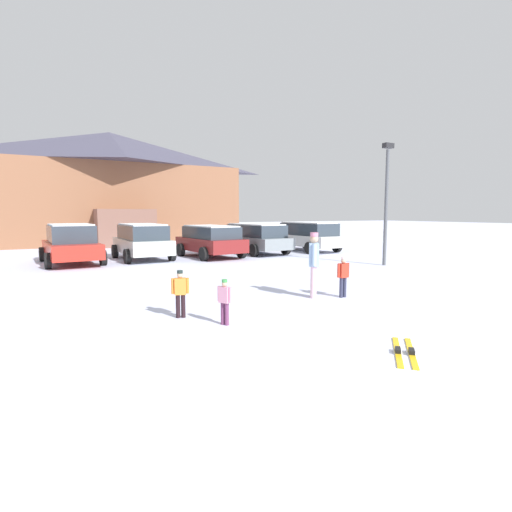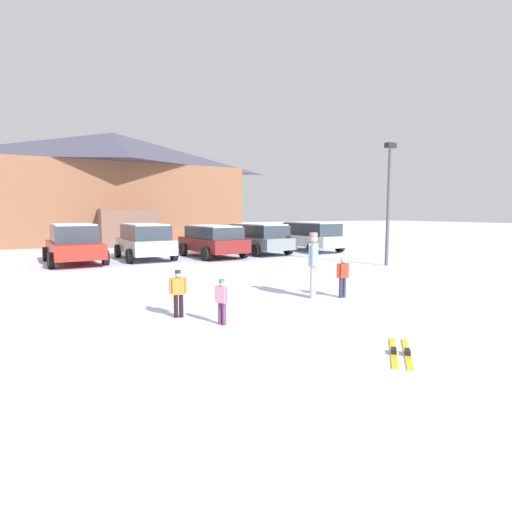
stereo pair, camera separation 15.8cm
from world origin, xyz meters
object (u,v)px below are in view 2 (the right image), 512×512
skier_child_in_red_jacket (343,275)px  ski_lodge (115,187)px  skier_child_in_pink_snowsuit (222,299)px  pair_of_skis (400,352)px  skier_adult_in_blue_parka (313,261)px  parked_white_suv (311,235)px  parked_maroon_van (213,240)px  lamp_post (389,197)px  parked_red_sedan (74,244)px  skier_child_in_orange_jacket (178,291)px  parked_silver_wagon (145,240)px  parked_grey_wagon (258,237)px

skier_child_in_red_jacket → ski_lodge: bearing=95.1°
skier_child_in_pink_snowsuit → pair_of_skis: skier_child_in_pink_snowsuit is taller
skier_adult_in_blue_parka → pair_of_skis: (-1.19, -3.99, -0.92)m
parked_white_suv → skier_adult_in_blue_parka: size_ratio=2.73×
parked_maroon_van → lamp_post: (5.25, -6.18, 1.97)m
parked_red_sedan → skier_adult_in_blue_parka: bearing=-64.4°
skier_child_in_orange_jacket → skier_child_in_pink_snowsuit: 1.10m
parked_silver_wagon → skier_child_in_red_jacket: (2.68, -10.92, -0.30)m
parked_red_sedan → parked_silver_wagon: (3.02, 0.13, 0.04)m
ski_lodge → skier_child_in_pink_snowsuit: ski_lodge is taller
parked_maroon_van → skier_child_in_pink_snowsuit: (-4.16, -11.19, -0.34)m
skier_child_in_orange_jacket → lamp_post: lamp_post is taller
skier_child_in_red_jacket → lamp_post: (5.71, 4.12, 2.22)m
skier_child_in_orange_jacket → ski_lodge: bearing=84.6°
parked_maroon_van → skier_child_in_orange_jacket: size_ratio=4.30×
parked_red_sedan → parked_silver_wagon: 3.02m
ski_lodge → parked_silver_wagon: (-0.60, -12.59, -3.17)m
parked_white_suv → skier_child_in_red_jacket: parked_white_suv is taller
parked_silver_wagon → skier_child_in_pink_snowsuit: (-1.02, -11.82, -0.39)m
parked_silver_wagon → skier_child_in_pink_snowsuit: size_ratio=4.80×
parked_silver_wagon → skier_child_in_pink_snowsuit: 11.87m
parked_grey_wagon → parked_white_suv: bearing=-4.3°
parked_maroon_van → parked_white_suv: parked_white_suv is taller
parked_red_sedan → pair_of_skis: size_ratio=3.89×
skier_child_in_orange_jacket → parked_maroon_van: bearing=65.2°
parked_red_sedan → skier_child_in_orange_jacket: size_ratio=4.79×
parked_red_sedan → parked_white_suv: bearing=-0.6°
pair_of_skis → lamp_post: 11.21m
parked_maroon_van → skier_child_in_orange_jacket: parked_maroon_van is taller
parked_maroon_van → skier_adult_in_blue_parka: size_ratio=2.55×
pair_of_skis → skier_child_in_pink_snowsuit: bearing=123.6°
pair_of_skis → skier_child_in_red_jacket: bearing=62.9°
parked_red_sedan → parked_silver_wagon: size_ratio=1.11×
skier_child_in_pink_snowsuit → lamp_post: size_ratio=0.18×
parked_red_sedan → parked_maroon_van: parked_red_sedan is taller
parked_red_sedan → parked_maroon_van: 6.18m
parked_silver_wagon → parked_grey_wagon: parked_silver_wagon is taller
parked_red_sedan → pair_of_skis: (3.83, -14.44, -0.83)m
skier_child_in_pink_snowsuit → pair_of_skis: (1.83, -2.75, -0.48)m
parked_white_suv → lamp_post: size_ratio=0.92×
lamp_post → parked_white_suv: bearing=83.0°
parked_white_suv → skier_child_in_red_jacket: size_ratio=4.34×
parked_red_sedan → pair_of_skis: parked_red_sedan is taller
ski_lodge → skier_adult_in_blue_parka: (1.40, -23.17, -3.12)m
lamp_post → parked_grey_wagon: bearing=109.8°
parked_maroon_van → parked_white_suv: (6.05, 0.36, 0.04)m
skier_child_in_orange_jacket → skier_child_in_pink_snowsuit: size_ratio=1.11×
skier_child_in_red_jacket → pair_of_skis: skier_child_in_red_jacket is taller
ski_lodge → parked_red_sedan: 13.61m
parked_grey_wagon → skier_child_in_red_jacket: size_ratio=4.54×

